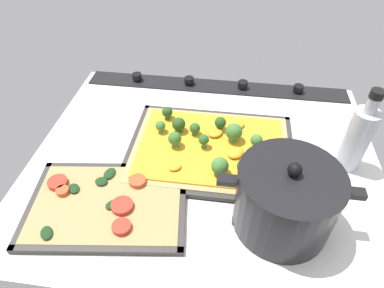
{
  "coord_description": "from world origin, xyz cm",
  "views": [
    {
      "loc": [
        -4.36,
        53.99,
        54.47
      ],
      "look_at": [
        2.87,
        0.94,
        4.83
      ],
      "focal_mm": 30.78,
      "sensor_mm": 36.0,
      "label": 1
    }
  ],
  "objects": [
    {
      "name": "veggie_pizza_back",
      "position": [
        18.16,
        16.3,
        1.09
      ],
      "size": [
        31.13,
        22.53,
        1.9
      ],
      "color": "#A38754",
      "rests_on": "baking_tray_back"
    },
    {
      "name": "oil_bottle",
      "position": [
        -32.07,
        -2.24,
        8.14
      ],
      "size": [
        5.36,
        5.36,
        19.97
      ],
      "color": "#B7BCC6",
      "rests_on": "ground_plane"
    },
    {
      "name": "ground_plane",
      "position": [
        0.0,
        0.0,
        -1.5
      ],
      "size": [
        79.93,
        67.13,
        3.0
      ],
      "primitive_type": "cube",
      "color": "silver"
    },
    {
      "name": "baking_tray_front",
      "position": [
        -1.19,
        -2.13,
        0.36
      ],
      "size": [
        38.66,
        29.0,
        1.3
      ],
      "color": "#33302D",
      "rests_on": "ground_plane"
    },
    {
      "name": "stove_control_panel",
      "position": [
        0.0,
        -30.07,
        0.55
      ],
      "size": [
        76.73,
        7.0,
        2.6
      ],
      "color": "black",
      "rests_on": "ground_plane"
    },
    {
      "name": "baking_tray_back",
      "position": [
        17.92,
        16.41,
        0.38
      ],
      "size": [
        33.8,
        25.2,
        1.3
      ],
      "color": "#33302D",
      "rests_on": "ground_plane"
    },
    {
      "name": "cooking_pot",
      "position": [
        -16.12,
        15.46,
        6.86
      ],
      "size": [
        25.2,
        18.36,
        16.01
      ],
      "color": "black",
      "rests_on": "ground_plane"
    },
    {
      "name": "broccoli_pizza",
      "position": [
        -1.72,
        -2.07,
        1.91
      ],
      "size": [
        36.26,
        26.6,
        6.03
      ],
      "color": "tan",
      "rests_on": "baking_tray_front"
    }
  ]
}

